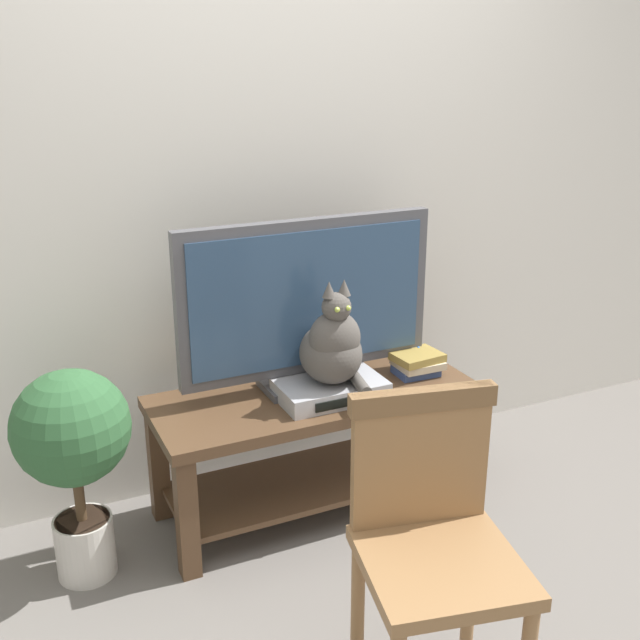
# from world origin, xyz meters

# --- Properties ---
(ground_plane) EXTENTS (12.00, 12.00, 0.00)m
(ground_plane) POSITION_xyz_m (0.00, 0.00, 0.00)
(ground_plane) COLOR slate
(back_wall) EXTENTS (7.00, 0.12, 2.80)m
(back_wall) POSITION_xyz_m (0.00, 0.91, 1.40)
(back_wall) COLOR silver
(back_wall) RESTS_ON ground
(tv_stand) EXTENTS (1.27, 0.51, 0.51)m
(tv_stand) POSITION_xyz_m (0.01, 0.47, 0.36)
(tv_stand) COLOR #513823
(tv_stand) RESTS_ON ground
(tv) EXTENTS (1.02, 0.20, 0.67)m
(tv) POSITION_xyz_m (0.01, 0.54, 0.86)
(tv) COLOR #4C4C51
(tv) RESTS_ON tv_stand
(media_box) EXTENTS (0.40, 0.25, 0.07)m
(media_box) POSITION_xyz_m (0.04, 0.40, 0.55)
(media_box) COLOR #ADADB2
(media_box) RESTS_ON tv_stand
(cat) EXTENTS (0.23, 0.33, 0.41)m
(cat) POSITION_xyz_m (0.05, 0.39, 0.73)
(cat) COLOR #514C47
(cat) RESTS_ON media_box
(wooden_chair) EXTENTS (0.48, 0.48, 0.92)m
(wooden_chair) POSITION_xyz_m (-0.11, -0.54, 0.55)
(wooden_chair) COLOR olive
(wooden_chair) RESTS_ON ground
(book_stack) EXTENTS (0.20, 0.17, 0.09)m
(book_stack) POSITION_xyz_m (0.46, 0.45, 0.56)
(book_stack) COLOR #33477A
(book_stack) RESTS_ON tv_stand
(potted_plant) EXTENTS (0.40, 0.40, 0.78)m
(potted_plant) POSITION_xyz_m (-0.90, 0.43, 0.52)
(potted_plant) COLOR beige
(potted_plant) RESTS_ON ground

